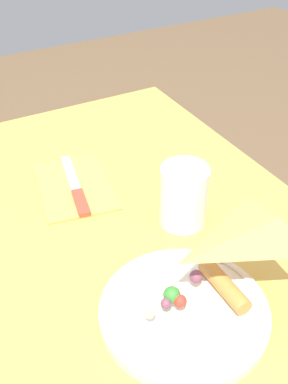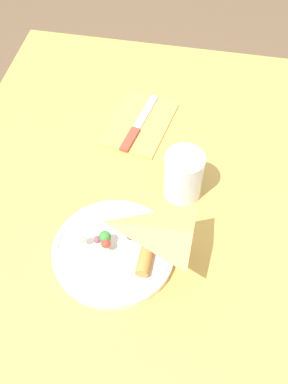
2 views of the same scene
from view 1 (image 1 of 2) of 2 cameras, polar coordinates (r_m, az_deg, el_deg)
dining_table at (r=0.76m, az=0.59°, el=-18.34°), size 1.21×0.70×0.74m
plate_pizza at (r=0.65m, az=4.70°, el=-13.64°), size 0.22×0.22×0.05m
milk_glass at (r=0.77m, az=4.70°, el=-0.73°), size 0.08×0.08×0.10m
napkin_folded at (r=0.88m, az=-8.24°, el=0.71°), size 0.20×0.16×0.00m
butter_knife at (r=0.87m, az=-8.15°, el=0.62°), size 0.19×0.06×0.01m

